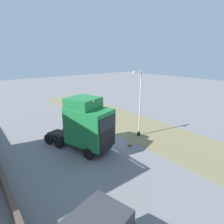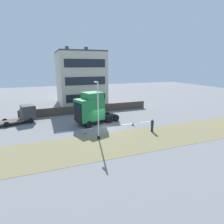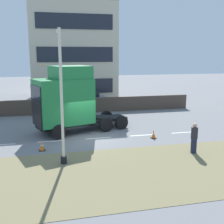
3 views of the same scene
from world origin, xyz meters
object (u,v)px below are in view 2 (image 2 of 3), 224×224
(lamp_post, at_px, (98,114))
(lorry_cab, at_px, (91,109))
(pedestrian, at_px, (152,125))
(flatbed_truck, at_px, (25,113))
(parked_car, at_px, (93,105))
(traffic_cone_trailing, at_px, (85,132))
(traffic_cone_lead, at_px, (133,124))

(lamp_post, bearing_deg, lorry_cab, -6.40)
(lamp_post, xyz_separation_m, pedestrian, (-0.14, -7.55, -2.34))
(flatbed_truck, xyz_separation_m, pedestrian, (-10.95, -16.28, -0.53))
(parked_car, distance_m, traffic_cone_trailing, 13.31)
(lorry_cab, relative_size, flatbed_truck, 1.25)
(traffic_cone_lead, relative_size, traffic_cone_trailing, 1.00)
(parked_car, xyz_separation_m, traffic_cone_lead, (-11.63, -3.08, -0.70))
(flatbed_truck, relative_size, traffic_cone_lead, 10.15)
(parked_car, bearing_deg, flatbed_truck, 101.44)
(parked_car, bearing_deg, traffic_cone_trailing, 153.28)
(traffic_cone_lead, bearing_deg, traffic_cone_trailing, 96.77)
(parked_car, relative_size, traffic_cone_trailing, 7.63)
(traffic_cone_trailing, bearing_deg, lorry_cab, -26.55)
(flatbed_truck, xyz_separation_m, traffic_cone_trailing, (-8.47, -7.58, -1.13))
(parked_car, height_order, lamp_post, lamp_post)
(lorry_cab, xyz_separation_m, traffic_cone_trailing, (-3.65, 1.82, -2.19))
(flatbed_truck, height_order, lamp_post, lamp_post)
(pedestrian, bearing_deg, flatbed_truck, 56.09)
(traffic_cone_trailing, bearing_deg, parked_car, -19.51)
(flatbed_truck, bearing_deg, lamp_post, 24.77)
(lorry_cab, bearing_deg, pedestrian, -149.65)
(lorry_cab, distance_m, traffic_cone_lead, 6.70)
(traffic_cone_lead, bearing_deg, pedestrian, -160.65)
(lorry_cab, height_order, traffic_cone_trailing, lorry_cab)
(lorry_cab, height_order, lamp_post, lamp_post)
(lorry_cab, xyz_separation_m, parked_car, (8.88, -2.61, -1.48))
(traffic_cone_lead, bearing_deg, lamp_post, 116.88)
(parked_car, xyz_separation_m, lamp_post, (-14.86, 3.29, 2.24))
(lamp_post, bearing_deg, flatbed_truck, 38.94)
(lamp_post, distance_m, traffic_cone_lead, 7.72)
(traffic_cone_trailing, bearing_deg, lamp_post, -153.76)
(flatbed_truck, height_order, parked_car, flatbed_truck)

